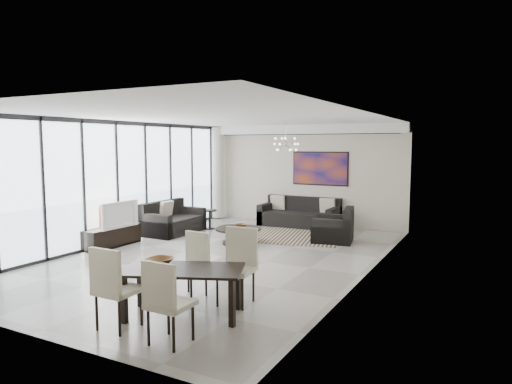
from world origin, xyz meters
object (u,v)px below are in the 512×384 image
Objects in this scene: tv_console at (112,237)px; dining_table at (183,275)px; coffee_table at (238,235)px; sofa_main at (299,216)px; television at (117,214)px.

dining_table is (4.05, -2.70, 0.35)m from tv_console.
coffee_table is 4.62m from dining_table.
sofa_main is at bearing 57.93° from tv_console.
sofa_main is 7.29m from dining_table.
sofa_main is 1.55× the size of tv_console.
sofa_main reaches higher than coffee_table.
dining_table is at bearing -69.34° from coffee_table.
television is (-2.26, -1.61, 0.54)m from coffee_table.
tv_console is (-2.42, -1.61, 0.01)m from coffee_table.
sofa_main is at bearing 82.41° from coffee_table.
coffee_table is at bearing 110.66° from dining_table.
tv_console is 1.41× the size of television.
television reaches higher than tv_console.
television is (0.16, 0.00, 0.53)m from tv_console.
sofa_main is 2.17× the size of television.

